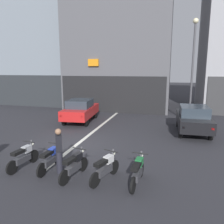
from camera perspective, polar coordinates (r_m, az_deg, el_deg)
ground_plane at (r=11.27m, az=-9.35°, el=-8.54°), size 120.00×120.00×0.00m
lane_centre_line at (r=16.70m, az=-0.89°, el=-1.98°), size 0.20×18.00×0.01m
building_corner_left at (r=28.19m, az=-18.65°, el=23.43°), size 10.48×7.16×20.25m
building_mid_block at (r=24.56m, az=3.06°, el=26.16°), size 9.69×9.57×20.42m
car_red_crossing_near at (r=16.06m, az=-8.17°, el=0.60°), size 2.16×4.25×1.64m
car_black_parked_kerbside at (r=13.93m, az=20.42°, el=-1.56°), size 1.87×4.15×1.64m
car_blue_down_street at (r=24.12m, az=6.35°, el=4.06°), size 2.31×4.30×1.64m
street_lamp at (r=16.17m, az=20.34°, el=12.21°), size 0.36×0.36×7.07m
motorcycle_silver_row_leftmost at (r=9.20m, az=-22.07°, el=-10.71°), size 0.55×1.67×0.98m
motorcycle_blue_row_left_mid at (r=8.69m, az=-15.72°, el=-11.59°), size 0.55×1.67×0.98m
motorcycle_black_row_centre at (r=7.96m, az=-9.79°, el=-13.48°), size 0.55×1.66×0.98m
motorcycle_white_row_right_mid at (r=7.67m, az=-1.74°, el=-14.30°), size 0.67×1.61×0.98m
motorcycle_green_row_rightmost at (r=7.49m, az=6.72°, el=-15.03°), size 0.55×1.67×0.98m
person_by_motorcycles at (r=8.27m, az=-13.62°, el=-9.70°), size 0.37×0.42×1.67m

